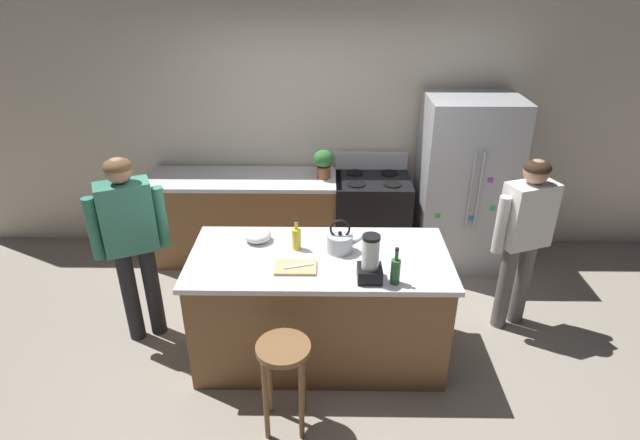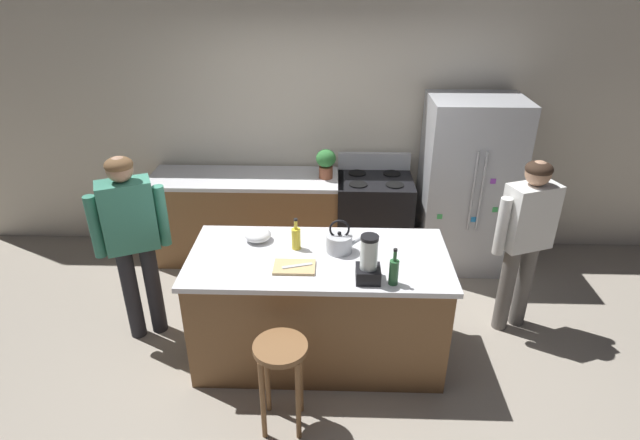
# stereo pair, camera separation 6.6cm
# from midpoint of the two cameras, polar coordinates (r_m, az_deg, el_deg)

# --- Properties ---
(ground_plane) EXTENTS (14.00, 14.00, 0.00)m
(ground_plane) POSITION_cam_midpoint_polar(r_m,az_deg,el_deg) (4.40, 0.31, -14.48)
(ground_plane) COLOR #9E9384
(back_wall) EXTENTS (8.00, 0.10, 2.70)m
(back_wall) POSITION_cam_midpoint_polar(r_m,az_deg,el_deg) (5.47, 0.91, 10.41)
(back_wall) COLOR beige
(back_wall) RESTS_ON ground_plane
(kitchen_island) EXTENTS (1.97, 0.93, 0.93)m
(kitchen_island) POSITION_cam_midpoint_polar(r_m,az_deg,el_deg) (4.10, 0.33, -9.58)
(kitchen_island) COLOR brown
(kitchen_island) RESTS_ON ground_plane
(back_counter_run) EXTENTS (2.00, 0.64, 0.93)m
(back_counter_run) POSITION_cam_midpoint_polar(r_m,az_deg,el_deg) (5.50, -7.60, 0.31)
(back_counter_run) COLOR brown
(back_counter_run) RESTS_ON ground_plane
(refrigerator) EXTENTS (0.90, 0.73, 1.77)m
(refrigerator) POSITION_cam_midpoint_polar(r_m,az_deg,el_deg) (5.38, 16.44, 3.72)
(refrigerator) COLOR #B7BABF
(refrigerator) RESTS_ON ground_plane
(stove_range) EXTENTS (0.76, 0.65, 1.11)m
(stove_range) POSITION_cam_midpoint_polar(r_m,az_deg,el_deg) (5.42, 6.32, 0.10)
(stove_range) COLOR black
(stove_range) RESTS_ON ground_plane
(person_by_island_left) EXTENTS (0.57, 0.37, 1.62)m
(person_by_island_left) POSITION_cam_midpoint_polar(r_m,az_deg,el_deg) (4.30, -19.89, -1.38)
(person_by_island_left) COLOR #26262B
(person_by_island_left) RESTS_ON ground_plane
(person_by_sink_right) EXTENTS (0.58, 0.35, 1.55)m
(person_by_sink_right) POSITION_cam_midpoint_polar(r_m,az_deg,el_deg) (4.49, 22.41, -1.25)
(person_by_sink_right) COLOR #66605B
(person_by_sink_right) RESTS_ON ground_plane
(bar_stool) EXTENTS (0.36, 0.36, 0.70)m
(bar_stool) POSITION_cam_midpoint_polar(r_m,az_deg,el_deg) (3.50, -3.81, -15.76)
(bar_stool) COLOR brown
(bar_stool) RESTS_ON ground_plane
(potted_plant) EXTENTS (0.20, 0.20, 0.30)m
(potted_plant) POSITION_cam_midpoint_polar(r_m,az_deg,el_deg) (5.17, 1.03, 6.52)
(potted_plant) COLOR brown
(potted_plant) RESTS_ON back_counter_run
(blender_appliance) EXTENTS (0.17, 0.17, 0.35)m
(blender_appliance) POSITION_cam_midpoint_polar(r_m,az_deg,el_deg) (3.51, 5.98, -4.68)
(blender_appliance) COLOR black
(blender_appliance) RESTS_ON kitchen_island
(bottle_olive_oil) EXTENTS (0.07, 0.07, 0.28)m
(bottle_olive_oil) POSITION_cam_midpoint_polar(r_m,az_deg,el_deg) (3.52, 8.78, -5.67)
(bottle_olive_oil) COLOR #2D6638
(bottle_olive_oil) RESTS_ON kitchen_island
(bottle_soda) EXTENTS (0.07, 0.07, 0.26)m
(bottle_soda) POSITION_cam_midpoint_polar(r_m,az_deg,el_deg) (3.90, -2.20, -1.99)
(bottle_soda) COLOR yellow
(bottle_soda) RESTS_ON kitchen_island
(mixing_bowl) EXTENTS (0.21, 0.21, 0.09)m
(mixing_bowl) POSITION_cam_midpoint_polar(r_m,az_deg,el_deg) (4.06, -6.50, -1.67)
(mixing_bowl) COLOR white
(mixing_bowl) RESTS_ON kitchen_island
(tea_kettle) EXTENTS (0.28, 0.20, 0.27)m
(tea_kettle) POSITION_cam_midpoint_polar(r_m,az_deg,el_deg) (3.87, 2.67, -2.48)
(tea_kettle) COLOR #B7BABF
(tea_kettle) RESTS_ON kitchen_island
(cutting_board) EXTENTS (0.30, 0.20, 0.02)m
(cutting_board) POSITION_cam_midpoint_polar(r_m,az_deg,el_deg) (3.69, -2.37, -5.28)
(cutting_board) COLOR tan
(cutting_board) RESTS_ON kitchen_island
(chef_knife) EXTENTS (0.22, 0.09, 0.01)m
(chef_knife) POSITION_cam_midpoint_polar(r_m,az_deg,el_deg) (3.69, -2.06, -5.11)
(chef_knife) COLOR #B7BABF
(chef_knife) RESTS_ON cutting_board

